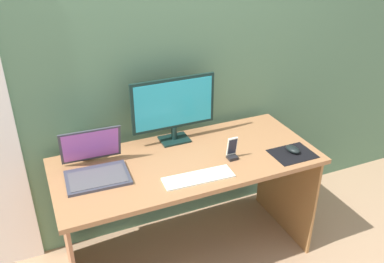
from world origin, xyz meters
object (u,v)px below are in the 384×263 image
at_px(mouse, 293,149).
at_px(phone_in_dock, 232,151).
at_px(laptop, 95,166).
at_px(fishbowl, 84,146).
at_px(monitor, 174,107).
at_px(keyboard_external, 198,178).

bearing_deg(mouse, phone_in_dock, 157.22).
bearing_deg(laptop, fishbowl, 95.79).
height_order(laptop, mouse, laptop).
distance_m(fishbowl, phone_in_dock, 0.86).
bearing_deg(monitor, fishbowl, 178.14).
height_order(fishbowl, mouse, fishbowl).
bearing_deg(keyboard_external, monitor, 88.47).
relative_size(fishbowl, phone_in_dock, 1.13).
bearing_deg(phone_in_dock, mouse, -12.62).
height_order(keyboard_external, phone_in_dock, phone_in_dock).
distance_m(laptop, mouse, 1.15).
relative_size(monitor, phone_in_dock, 3.81).
bearing_deg(fishbowl, mouse, -20.82).
distance_m(fishbowl, keyboard_external, 0.70).
xyz_separation_m(keyboard_external, phone_in_dock, (0.26, 0.11, 0.04)).
relative_size(laptop, fishbowl, 2.24).
distance_m(keyboard_external, phone_in_dock, 0.29).
height_order(mouse, phone_in_dock, phone_in_dock).
bearing_deg(fishbowl, keyboard_external, -41.80).
bearing_deg(phone_in_dock, fishbowl, 155.61).
bearing_deg(keyboard_external, fishbowl, 141.10).
relative_size(keyboard_external, phone_in_dock, 2.79).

